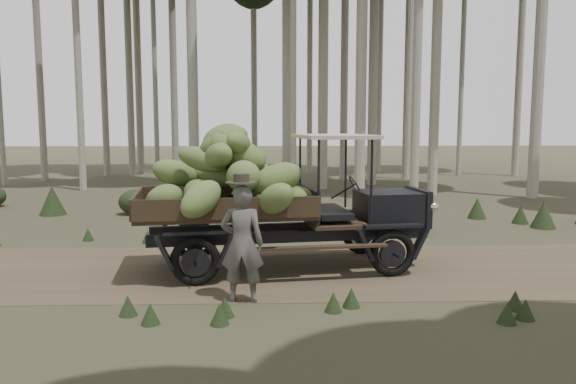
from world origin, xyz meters
name	(u,v)px	position (x,y,z in m)	size (l,w,h in m)	color
ground	(201,271)	(0.00, 0.00, 0.00)	(120.00, 120.00, 0.00)	#473D2B
dirt_track	(201,270)	(0.00, 0.00, 0.00)	(70.00, 4.00, 0.01)	brown
banana_truck	(258,184)	(1.08, 0.05, 1.63)	(5.74, 3.09, 2.85)	black
farmer	(242,242)	(0.88, -1.88, 0.94)	(0.69, 0.51, 1.99)	#4F4D48
undergrowth	(252,233)	(0.93, 0.97, 0.52)	(24.62, 23.32, 1.36)	#233319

